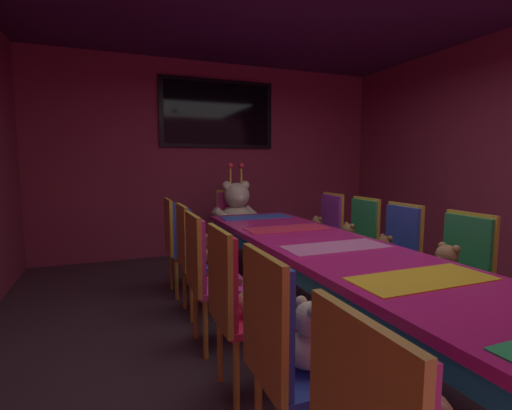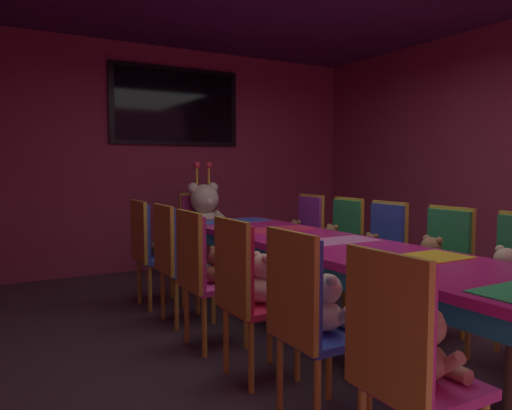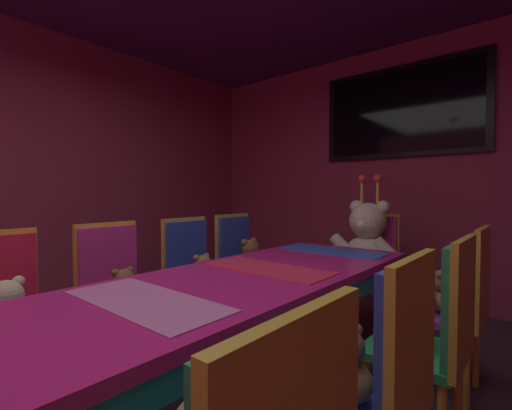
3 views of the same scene
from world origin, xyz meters
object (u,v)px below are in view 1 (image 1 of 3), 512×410
Objects in this scene: banquet_table at (336,258)px; wall_tv at (218,114)px; chair_left_1 at (281,343)px; teddy_right_3 at (384,252)px; chair_right_3 at (397,247)px; teddy_right_5 at (316,229)px; teddy_left_2 at (257,293)px; chair_right_5 at (327,226)px; teddy_left_3 at (223,269)px; teddy_right_2 at (446,269)px; teddy_left_1 at (311,339)px; teddy_left_5 at (191,236)px; teddy_left_4 at (207,250)px; chair_left_5 at (177,237)px; chair_left_2 at (233,295)px; teddy_right_4 at (348,238)px; king_teddy_bear at (237,210)px; chair_left_4 at (191,249)px; throne_chair at (233,219)px; chair_right_4 at (359,235)px; chair_left_3 at (204,267)px; chair_right_2 at (461,266)px.

banquet_table is 3.40m from wall_tv.
chair_left_1 reaches higher than teddy_right_3.
teddy_right_5 is (-0.11, 1.20, -0.03)m from chair_right_3.
chair_right_5 is (1.61, 1.81, 0.00)m from teddy_left_2.
teddy_left_3 is 0.83× the size of teddy_right_2.
banquet_table is 11.23× the size of teddy_right_2.
chair_left_1 is 0.15m from teddy_left_1.
teddy_left_4 is at bearing -87.11° from teddy_left_5.
teddy_left_3 is at bearing -83.06° from chair_left_5.
chair_right_5 is 3.57× the size of teddy_right_5.
chair_left_2 is 3.40× the size of teddy_right_4.
king_teddy_bear is (0.75, 1.91, 0.17)m from teddy_left_3.
king_teddy_bear reaches higher than teddy_right_2.
teddy_left_3 is at bearing -0.04° from chair_right_3.
teddy_right_4 is at bearing 50.76° from banquet_table.
teddy_left_4 is at bearing 89.60° from teddy_left_2.
teddy_left_5 is 2.28m from wall_tv.
teddy_left_2 is 1.21× the size of teddy_left_3.
chair_left_4 is 1.84m from chair_right_5.
teddy_left_1 is 1.17× the size of teddy_right_3.
teddy_left_5 is (0.15, 0.00, -0.00)m from chair_left_5.
teddy_right_3 is 2.20m from throne_chair.
chair_left_3 is at bearing 18.31° from chair_right_4.
chair_left_3 is at bearing 104.99° from teddy_left_2.
king_teddy_bear reaches higher than banquet_table.
chair_left_2 is at bearing -97.17° from teddy_left_4.
teddy_right_2 is (1.57, 0.58, -0.00)m from chair_left_1.
chair_left_1 is at bearing 20.20° from teddy_right_2.
chair_left_2 is 1.24m from teddy_left_4.
chair_left_3 is 1.00× the size of throne_chair.
throne_chair is (0.72, 2.70, 0.00)m from teddy_left_2.
chair_left_5 reaches higher than teddy_left_1.
teddy_left_5 reaches higher than teddy_left_1.
chair_left_3 is 1.00× the size of chair_right_5.
chair_left_2 is at bearing 21.23° from teddy_right_3.
chair_left_1 is 2.89× the size of teddy_left_5.
chair_left_1 is 1.00× the size of chair_right_4.
chair_right_3 is (1.56, 1.22, 0.01)m from teddy_left_1.
chair_left_1 is at bearing -89.97° from chair_left_4.
chair_left_3 and chair_right_4 have the same top height.
teddy_right_2 is at bearing 84.62° from chair_right_5.
chair_left_3 is 1.74m from teddy_right_4.
teddy_left_5 is 0.38× the size of king_teddy_bear.
teddy_right_3 is 0.31× the size of king_teddy_bear.
chair_right_2 is at bearing 18.60° from chair_left_1.
chair_right_2 is (1.71, 0.58, 0.00)m from chair_left_1.
chair_left_5 is (-0.18, 0.57, 0.02)m from teddy_left_4.
chair_right_5 reaches higher than teddy_right_2.
throne_chair is 1.61m from wall_tv.
chair_left_3 and chair_right_3 have the same top height.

